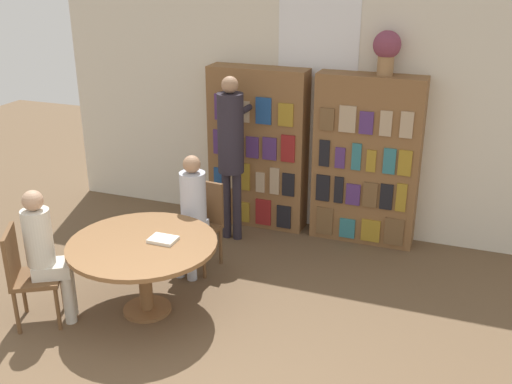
{
  "coord_description": "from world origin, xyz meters",
  "views": [
    {
      "loc": [
        1.68,
        -2.63,
        3.05
      ],
      "look_at": [
        -0.08,
        2.09,
        1.05
      ],
      "focal_mm": 42.0,
      "sensor_mm": 36.0,
      "label": 1
    }
  ],
  "objects_px": {
    "bookshelf_right": "(366,161)",
    "bookshelf_left": "(258,149)",
    "seated_reader_left": "(191,208)",
    "librarian_standing": "(231,143)",
    "reading_table": "(143,252)",
    "flower_vase": "(387,49)",
    "chair_near_camera": "(26,271)",
    "seated_reader_right": "(46,250)",
    "chair_left_side": "(201,220)"
  },
  "relations": [
    {
      "from": "bookshelf_right",
      "to": "bookshelf_left",
      "type": "bearing_deg",
      "value": 179.99
    },
    {
      "from": "seated_reader_left",
      "to": "librarian_standing",
      "type": "bearing_deg",
      "value": -88.97
    },
    {
      "from": "seated_reader_left",
      "to": "librarian_standing",
      "type": "height_order",
      "value": "librarian_standing"
    },
    {
      "from": "reading_table",
      "to": "seated_reader_left",
      "type": "distance_m",
      "value": 0.83
    },
    {
      "from": "bookshelf_right",
      "to": "seated_reader_left",
      "type": "distance_m",
      "value": 2.03
    },
    {
      "from": "seated_reader_left",
      "to": "bookshelf_right",
      "type": "bearing_deg",
      "value": -131.28
    },
    {
      "from": "bookshelf_right",
      "to": "flower_vase",
      "type": "distance_m",
      "value": 1.23
    },
    {
      "from": "chair_near_camera",
      "to": "bookshelf_right",
      "type": "bearing_deg",
      "value": 107.79
    },
    {
      "from": "seated_reader_right",
      "to": "bookshelf_right",
      "type": "bearing_deg",
      "value": 108.73
    },
    {
      "from": "seated_reader_right",
      "to": "librarian_standing",
      "type": "xyz_separation_m",
      "value": [
        0.85,
        2.11,
        0.44
      ]
    },
    {
      "from": "chair_near_camera",
      "to": "flower_vase",
      "type": "bearing_deg",
      "value": 106.38
    },
    {
      "from": "flower_vase",
      "to": "chair_near_camera",
      "type": "relative_size",
      "value": 0.5
    },
    {
      "from": "reading_table",
      "to": "librarian_standing",
      "type": "distance_m",
      "value": 1.79
    },
    {
      "from": "chair_near_camera",
      "to": "chair_left_side",
      "type": "xyz_separation_m",
      "value": [
        0.96,
        1.5,
        0.0
      ]
    },
    {
      "from": "chair_near_camera",
      "to": "librarian_standing",
      "type": "xyz_separation_m",
      "value": [
        1.01,
        2.21,
        0.64
      ]
    },
    {
      "from": "flower_vase",
      "to": "reading_table",
      "type": "height_order",
      "value": "flower_vase"
    },
    {
      "from": "seated_reader_left",
      "to": "chair_near_camera",
      "type": "bearing_deg",
      "value": 60.09
    },
    {
      "from": "librarian_standing",
      "to": "reading_table",
      "type": "bearing_deg",
      "value": -94.9
    },
    {
      "from": "bookshelf_right",
      "to": "librarian_standing",
      "type": "distance_m",
      "value": 1.5
    },
    {
      "from": "flower_vase",
      "to": "seated_reader_right",
      "type": "bearing_deg",
      "value": -132.22
    },
    {
      "from": "chair_left_side",
      "to": "bookshelf_right",
      "type": "bearing_deg",
      "value": -134.92
    },
    {
      "from": "chair_near_camera",
      "to": "chair_left_side",
      "type": "height_order",
      "value": "same"
    },
    {
      "from": "seated_reader_left",
      "to": "reading_table",
      "type": "bearing_deg",
      "value": 90.0
    },
    {
      "from": "flower_vase",
      "to": "librarian_standing",
      "type": "distance_m",
      "value": 1.9
    },
    {
      "from": "bookshelf_right",
      "to": "chair_near_camera",
      "type": "height_order",
      "value": "bookshelf_right"
    },
    {
      "from": "bookshelf_left",
      "to": "reading_table",
      "type": "bearing_deg",
      "value": -97.13
    },
    {
      "from": "seated_reader_right",
      "to": "bookshelf_left",
      "type": "bearing_deg",
      "value": 128.95
    },
    {
      "from": "flower_vase",
      "to": "chair_left_side",
      "type": "xyz_separation_m",
      "value": [
        -1.58,
        -1.21,
        -1.66
      ]
    },
    {
      "from": "bookshelf_left",
      "to": "chair_left_side",
      "type": "distance_m",
      "value": 1.29
    },
    {
      "from": "chair_left_side",
      "to": "seated_reader_left",
      "type": "xyz_separation_m",
      "value": [
        -0.02,
        -0.18,
        0.2
      ]
    },
    {
      "from": "flower_vase",
      "to": "seated_reader_left",
      "type": "distance_m",
      "value": 2.57
    },
    {
      "from": "bookshelf_left",
      "to": "seated_reader_right",
      "type": "xyz_separation_m",
      "value": [
        -0.98,
        -2.61,
        -0.24
      ]
    },
    {
      "from": "bookshelf_left",
      "to": "chair_near_camera",
      "type": "bearing_deg",
      "value": -112.77
    },
    {
      "from": "chair_near_camera",
      "to": "seated_reader_left",
      "type": "relative_size",
      "value": 0.72
    },
    {
      "from": "chair_near_camera",
      "to": "seated_reader_left",
      "type": "bearing_deg",
      "value": 114.09
    },
    {
      "from": "bookshelf_left",
      "to": "seated_reader_right",
      "type": "height_order",
      "value": "bookshelf_left"
    },
    {
      "from": "reading_table",
      "to": "chair_near_camera",
      "type": "bearing_deg",
      "value": -149.44
    },
    {
      "from": "bookshelf_right",
      "to": "flower_vase",
      "type": "xyz_separation_m",
      "value": [
        0.13,
        0.0,
        1.22
      ]
    },
    {
      "from": "chair_near_camera",
      "to": "chair_left_side",
      "type": "bearing_deg",
      "value": 117.0
    },
    {
      "from": "chair_left_side",
      "to": "flower_vase",
      "type": "bearing_deg",
      "value": -137.14
    },
    {
      "from": "bookshelf_left",
      "to": "chair_near_camera",
      "type": "distance_m",
      "value": 2.97
    },
    {
      "from": "seated_reader_left",
      "to": "librarian_standing",
      "type": "distance_m",
      "value": 0.99
    },
    {
      "from": "bookshelf_right",
      "to": "chair_left_side",
      "type": "bearing_deg",
      "value": -140.36
    },
    {
      "from": "flower_vase",
      "to": "seated_reader_left",
      "type": "xyz_separation_m",
      "value": [
        -1.59,
        -1.39,
        -1.45
      ]
    },
    {
      "from": "reading_table",
      "to": "librarian_standing",
      "type": "relative_size",
      "value": 0.71
    },
    {
      "from": "bookshelf_right",
      "to": "flower_vase",
      "type": "relative_size",
      "value": 4.16
    },
    {
      "from": "reading_table",
      "to": "chair_left_side",
      "type": "relative_size",
      "value": 1.47
    },
    {
      "from": "librarian_standing",
      "to": "seated_reader_left",
      "type": "bearing_deg",
      "value": -94.41
    },
    {
      "from": "seated_reader_left",
      "to": "librarian_standing",
      "type": "xyz_separation_m",
      "value": [
        0.07,
        0.88,
        0.44
      ]
    },
    {
      "from": "bookshelf_right",
      "to": "seated_reader_left",
      "type": "height_order",
      "value": "bookshelf_right"
    }
  ]
}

